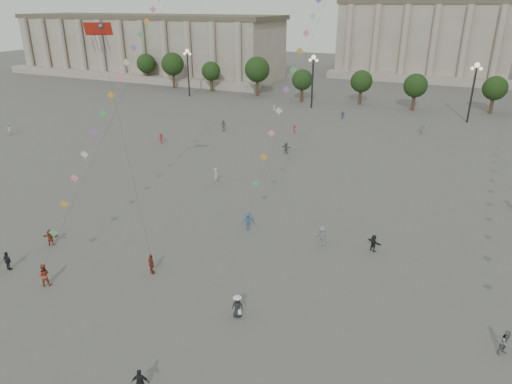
% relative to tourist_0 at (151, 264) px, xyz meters
% --- Properties ---
extents(ground, '(360.00, 360.00, 0.00)m').
position_rel_tourist_0_xyz_m(ground, '(6.44, -4.20, -0.87)').
color(ground, '#53514E').
rests_on(ground, ground).
extents(hall_west, '(84.00, 26.22, 17.20)m').
position_rel_tourist_0_xyz_m(hall_west, '(-68.56, 89.70, 7.56)').
color(hall_west, gray).
rests_on(hall_west, ground).
extents(hall_central, '(48.30, 34.30, 35.50)m').
position_rel_tourist_0_xyz_m(hall_central, '(6.44, 125.02, 13.36)').
color(hall_central, gray).
rests_on(hall_central, ground).
extents(tree_row, '(137.12, 5.12, 8.00)m').
position_rel_tourist_0_xyz_m(tree_row, '(6.44, 73.80, 4.53)').
color(tree_row, '#3B2D1D').
rests_on(tree_row, ground).
extents(lamp_post_far_west, '(2.00, 0.90, 10.65)m').
position_rel_tourist_0_xyz_m(lamp_post_far_west, '(-38.56, 65.80, 6.48)').
color(lamp_post_far_west, '#262628').
rests_on(lamp_post_far_west, ground).
extents(lamp_post_mid_west, '(2.00, 0.90, 10.65)m').
position_rel_tourist_0_xyz_m(lamp_post_mid_west, '(-8.56, 65.80, 6.48)').
color(lamp_post_mid_west, '#262628').
rests_on(lamp_post_mid_west, ground).
extents(lamp_post_mid_east, '(2.00, 0.90, 10.65)m').
position_rel_tourist_0_xyz_m(lamp_post_mid_east, '(21.44, 65.80, 6.48)').
color(lamp_post_mid_east, '#262628').
rests_on(lamp_post_mid_east, ground).
extents(person_crowd_0, '(0.87, 0.38, 1.48)m').
position_rel_tourist_0_xyz_m(person_crowd_0, '(-0.07, 58.81, -0.13)').
color(person_crowd_0, '#36547A').
rests_on(person_crowd_0, ground).
extents(person_crowd_1, '(1.14, 1.03, 1.92)m').
position_rel_tourist_0_xyz_m(person_crowd_1, '(-47.09, 24.56, 0.09)').
color(person_crowd_1, silver).
rests_on(person_crowd_1, ground).
extents(person_crowd_2, '(1.18, 1.22, 1.67)m').
position_rel_tourist_0_xyz_m(person_crowd_2, '(-21.39, 30.90, -0.03)').
color(person_crowd_2, '#9B2A37').
rests_on(person_crowd_2, ground).
extents(person_crowd_3, '(1.47, 1.09, 1.54)m').
position_rel_tourist_0_xyz_m(person_crowd_3, '(15.44, 11.21, -0.10)').
color(person_crowd_3, black).
rests_on(person_crowd_3, ground).
extents(person_crowd_4, '(1.64, 1.35, 1.76)m').
position_rel_tourist_0_xyz_m(person_crowd_4, '(14.67, 53.96, 0.01)').
color(person_crowd_4, '#B4B5B0').
rests_on(person_crowd_4, ground).
extents(person_crowd_6, '(1.37, 0.99, 1.90)m').
position_rel_tourist_0_xyz_m(person_crowd_6, '(11.05, 10.24, 0.08)').
color(person_crowd_6, slate).
rests_on(person_crowd_6, ground).
extents(person_crowd_10, '(0.63, 0.65, 1.50)m').
position_rel_tourist_0_xyz_m(person_crowd_10, '(-13.96, 58.54, -0.12)').
color(person_crowd_10, silver).
rests_on(person_crowd_10, ground).
extents(person_crowd_12, '(1.55, 0.60, 1.63)m').
position_rel_tourist_0_xyz_m(person_crowd_12, '(-1.90, 34.36, -0.05)').
color(person_crowd_12, '#57575B').
rests_on(person_crowd_12, ground).
extents(person_crowd_13, '(0.76, 0.80, 1.84)m').
position_rel_tourist_0_xyz_m(person_crowd_13, '(-5.34, 19.88, 0.05)').
color(person_crowd_13, '#BABAB6').
rests_on(person_crowd_13, ground).
extents(person_crowd_16, '(1.12, 0.47, 1.91)m').
position_rel_tourist_0_xyz_m(person_crowd_16, '(-16.20, 41.56, 0.09)').
color(person_crowd_16, slate).
rests_on(person_crowd_16, ground).
extents(person_crowd_17, '(1.06, 1.11, 1.51)m').
position_rel_tourist_0_xyz_m(person_crowd_17, '(-4.50, 44.85, -0.11)').
color(person_crowd_17, maroon).
rests_on(person_crowd_17, ground).
extents(tourist_0, '(1.09, 0.87, 1.73)m').
position_rel_tourist_0_xyz_m(tourist_0, '(0.00, 0.00, 0.00)').
color(tourist_0, maroon).
rests_on(tourist_0, ground).
extents(tourist_1, '(0.98, 0.44, 1.64)m').
position_rel_tourist_0_xyz_m(tourist_1, '(-10.98, -4.50, -0.04)').
color(tourist_1, black).
rests_on(tourist_1, ground).
extents(tourist_2, '(1.48, 1.07, 1.55)m').
position_rel_tourist_0_xyz_m(tourist_2, '(-11.17, 0.00, -0.09)').
color(tourist_2, maroon).
rests_on(tourist_2, ground).
extents(tourist_4, '(1.08, 0.79, 1.70)m').
position_rel_tourist_0_xyz_m(tourist_4, '(7.01, -10.33, -0.02)').
color(tourist_4, black).
rests_on(tourist_4, ground).
extents(kite_flyer_0, '(1.13, 1.10, 1.84)m').
position_rel_tourist_0_xyz_m(kite_flyer_0, '(-6.48, -4.86, 0.05)').
color(kite_flyer_0, '#9D3B2A').
rests_on(kite_flyer_0, ground).
extents(kite_flyer_1, '(1.38, 1.28, 1.87)m').
position_rel_tourist_0_xyz_m(kite_flyer_1, '(3.68, 10.18, 0.07)').
color(kite_flyer_1, '#334F73').
rests_on(kite_flyer_1, ground).
extents(kite_flyer_2, '(1.04, 1.02, 1.69)m').
position_rel_tourist_0_xyz_m(kite_flyer_2, '(25.50, 1.76, -0.02)').
color(kite_flyer_2, slate).
rests_on(kite_flyer_2, ground).
extents(hat_person, '(0.91, 0.75, 1.69)m').
position_rel_tourist_0_xyz_m(hat_person, '(8.77, -1.99, -0.01)').
color(hat_person, black).
rests_on(hat_person, ground).
extents(dragon_kite, '(4.73, 3.35, 18.93)m').
position_rel_tourist_0_xyz_m(dragon_kite, '(-7.19, 5.09, 16.60)').
color(dragon_kite, '#AD2012').
rests_on(dragon_kite, ground).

